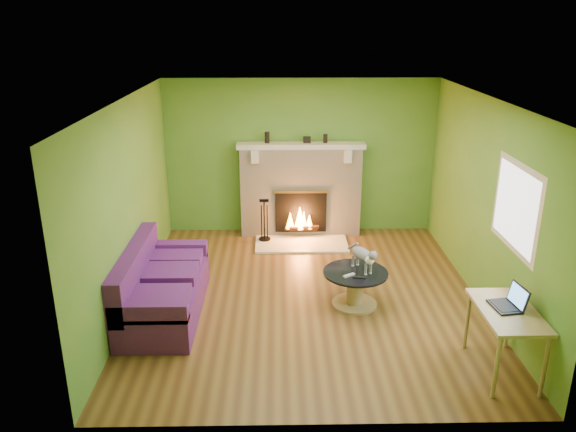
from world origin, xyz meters
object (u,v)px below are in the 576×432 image
Objects in this scene: coffee_table at (355,286)px; cat at (362,257)px; sofa at (160,288)px; desk at (507,317)px.

coffee_table is 1.45× the size of cat.
sofa is 2.32× the size of coffee_table.
sofa is at bearing 161.04° from desk.
sofa is at bearing -176.49° from coffee_table.
cat is (2.54, 0.20, 0.31)m from sofa.
desk is (3.81, -1.31, 0.30)m from sofa.
desk is 1.97m from cat.
desk is at bearing -47.25° from coffee_table.
coffee_table is (2.46, 0.15, -0.06)m from sofa.
coffee_table is 0.39m from cat.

